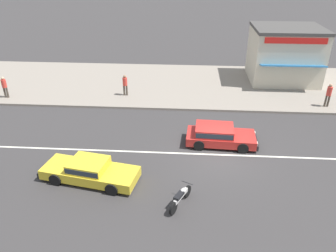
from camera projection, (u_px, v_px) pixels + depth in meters
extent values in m
plane|color=#383535|center=(219.00, 155.00, 17.83)|extent=(160.00, 160.00, 0.00)
cube|color=silver|center=(219.00, 155.00, 17.83)|extent=(50.40, 0.14, 0.01)
cube|color=gray|center=(211.00, 85.00, 27.03)|extent=(68.00, 10.00, 0.15)
cube|color=yellow|center=(90.00, 173.00, 15.70)|extent=(4.82, 2.44, 0.48)
cube|color=yellow|center=(88.00, 165.00, 15.50)|extent=(1.96, 1.75, 0.42)
cube|color=#28333D|center=(88.00, 165.00, 15.50)|extent=(1.90, 1.77, 0.27)
cube|color=black|center=(48.00, 167.00, 16.26)|extent=(0.41, 1.58, 0.28)
cube|color=white|center=(41.00, 170.00, 15.68)|extent=(0.12, 0.25, 0.14)
cube|color=white|center=(54.00, 158.00, 16.65)|extent=(0.12, 0.25, 0.14)
cylinder|color=black|center=(56.00, 179.00, 15.41)|extent=(0.63, 0.33, 0.60)
cylinder|color=black|center=(72.00, 162.00, 16.72)|extent=(0.63, 0.33, 0.60)
cylinder|color=black|center=(112.00, 189.00, 14.77)|extent=(0.63, 0.33, 0.60)
cylinder|color=black|center=(124.00, 170.00, 16.09)|extent=(0.63, 0.33, 0.60)
cube|color=red|center=(221.00, 138.00, 18.67)|extent=(3.95, 1.93, 0.48)
cube|color=red|center=(214.00, 130.00, 18.49)|extent=(2.21, 1.66, 0.46)
cube|color=#28333D|center=(214.00, 130.00, 18.49)|extent=(2.12, 1.69, 0.29)
cube|color=black|center=(256.00, 141.00, 18.50)|extent=(0.21, 1.69, 0.28)
cube|color=white|center=(255.00, 133.00, 18.93)|extent=(0.09, 0.24, 0.14)
cube|color=white|center=(257.00, 144.00, 17.88)|extent=(0.09, 0.24, 0.14)
cylinder|color=black|center=(241.00, 134.00, 19.30)|extent=(0.61, 0.25, 0.60)
cylinder|color=black|center=(243.00, 148.00, 17.87)|extent=(0.61, 0.25, 0.60)
cylinder|color=black|center=(200.00, 131.00, 19.56)|extent=(0.61, 0.25, 0.60)
cylinder|color=black|center=(199.00, 145.00, 18.13)|extent=(0.61, 0.25, 0.60)
cylinder|color=black|center=(187.00, 191.00, 14.66)|extent=(0.34, 0.55, 0.56)
cylinder|color=black|center=(173.00, 208.00, 13.69)|extent=(0.34, 0.55, 0.56)
cube|color=silver|center=(181.00, 196.00, 14.09)|extent=(0.61, 1.03, 0.18)
cube|color=black|center=(179.00, 196.00, 13.90)|extent=(0.47, 0.62, 0.12)
ellipsoid|color=silver|center=(183.00, 191.00, 14.20)|extent=(0.39, 0.46, 0.22)
cylinder|color=#232326|center=(187.00, 183.00, 14.41)|extent=(0.51, 0.28, 0.03)
cylinder|color=#4C4238|center=(124.00, 90.00, 24.72)|extent=(0.14, 0.14, 0.79)
cylinder|color=#4C4238|center=(127.00, 90.00, 24.71)|extent=(0.14, 0.14, 0.79)
cylinder|color=#D63D33|center=(125.00, 82.00, 24.39)|extent=(0.34, 0.34, 0.59)
sphere|color=#997051|center=(125.00, 76.00, 24.20)|extent=(0.21, 0.21, 0.21)
cylinder|color=#4C4238|center=(326.00, 101.00, 22.88)|extent=(0.14, 0.14, 0.83)
cylinder|color=#4C4238|center=(328.00, 101.00, 22.87)|extent=(0.14, 0.14, 0.83)
cylinder|color=#D63D33|center=(329.00, 91.00, 22.53)|extent=(0.34, 0.34, 0.63)
sphere|color=tan|center=(331.00, 85.00, 22.33)|extent=(0.23, 0.23, 0.23)
cylinder|color=#4C4238|center=(5.00, 92.00, 24.33)|extent=(0.14, 0.14, 0.80)
cylinder|color=#4C4238|center=(7.00, 92.00, 24.32)|extent=(0.14, 0.14, 0.80)
cylinder|color=#D63D33|center=(4.00, 83.00, 24.00)|extent=(0.34, 0.34, 0.60)
sphere|color=#D6AD89|center=(3.00, 78.00, 23.81)|extent=(0.22, 0.22, 0.22)
cube|color=beige|center=(284.00, 55.00, 27.02)|extent=(5.36, 4.70, 4.15)
cube|color=#474442|center=(289.00, 28.00, 25.99)|extent=(5.47, 4.79, 0.24)
cube|color=#286BA3|center=(293.00, 66.00, 24.65)|extent=(4.82, 0.90, 0.28)
cube|color=red|center=(296.00, 41.00, 24.10)|extent=(4.56, 0.08, 0.44)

